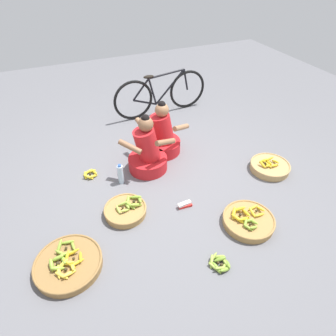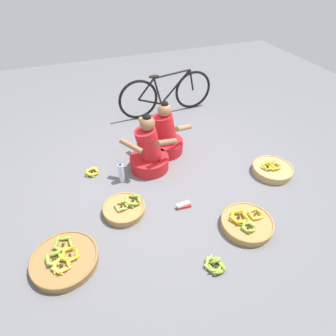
{
  "view_description": "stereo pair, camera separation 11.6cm",
  "coord_description": "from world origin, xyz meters",
  "px_view_note": "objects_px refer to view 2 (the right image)",
  "views": [
    {
      "loc": [
        -1.02,
        -2.58,
        2.46
      ],
      "look_at": [
        0.0,
        -0.2,
        0.35
      ],
      "focal_mm": 30.43,
      "sensor_mm": 36.0,
      "label": 1
    },
    {
      "loc": [
        -0.91,
        -2.63,
        2.46
      ],
      "look_at": [
        0.0,
        -0.2,
        0.35
      ],
      "focal_mm": 30.43,
      "sensor_mm": 36.0,
      "label": 2
    }
  ],
  "objects_px": {
    "banana_basket_front_right": "(247,223)",
    "loose_bananas_front_left": "(215,266)",
    "bicycle_leaning": "(166,94)",
    "water_bottle": "(121,173)",
    "vendor_woman_front": "(149,152)",
    "banana_basket_mid_right": "(65,260)",
    "banana_basket_back_right": "(124,208)",
    "packet_carton_stack": "(184,205)",
    "vendor_woman_behind": "(165,136)",
    "loose_bananas_mid_left": "(92,172)",
    "banana_basket_near_vendor": "(272,169)"
  },
  "relations": [
    {
      "from": "banana_basket_mid_right",
      "to": "water_bottle",
      "type": "distance_m",
      "value": 1.27
    },
    {
      "from": "vendor_woman_behind",
      "to": "packet_carton_stack",
      "type": "height_order",
      "value": "vendor_woman_behind"
    },
    {
      "from": "banana_basket_mid_right",
      "to": "bicycle_leaning",
      "type": "bearing_deg",
      "value": 51.84
    },
    {
      "from": "vendor_woman_behind",
      "to": "bicycle_leaning",
      "type": "distance_m",
      "value": 1.19
    },
    {
      "from": "banana_basket_mid_right",
      "to": "water_bottle",
      "type": "xyz_separation_m",
      "value": [
        0.8,
        0.98,
        0.08
      ]
    },
    {
      "from": "loose_bananas_front_left",
      "to": "banana_basket_front_right",
      "type": "bearing_deg",
      "value": 30.52
    },
    {
      "from": "bicycle_leaning",
      "to": "water_bottle",
      "type": "bearing_deg",
      "value": -127.49
    },
    {
      "from": "banana_basket_back_right",
      "to": "banana_basket_front_right",
      "type": "height_order",
      "value": "banana_basket_back_right"
    },
    {
      "from": "banana_basket_front_right",
      "to": "banana_basket_mid_right",
      "type": "height_order",
      "value": "banana_basket_front_right"
    },
    {
      "from": "banana_basket_front_right",
      "to": "vendor_woman_front",
      "type": "bearing_deg",
      "value": 116.85
    },
    {
      "from": "loose_bananas_mid_left",
      "to": "bicycle_leaning",
      "type": "bearing_deg",
      "value": 39.28
    },
    {
      "from": "vendor_woman_front",
      "to": "banana_basket_front_right",
      "type": "distance_m",
      "value": 1.52
    },
    {
      "from": "banana_basket_front_right",
      "to": "water_bottle",
      "type": "relative_size",
      "value": 2.0
    },
    {
      "from": "water_bottle",
      "to": "bicycle_leaning",
      "type": "bearing_deg",
      "value": 52.51
    },
    {
      "from": "banana_basket_mid_right",
      "to": "packet_carton_stack",
      "type": "distance_m",
      "value": 1.39
    },
    {
      "from": "banana_basket_mid_right",
      "to": "water_bottle",
      "type": "height_order",
      "value": "water_bottle"
    },
    {
      "from": "bicycle_leaning",
      "to": "banana_basket_mid_right",
      "type": "height_order",
      "value": "bicycle_leaning"
    },
    {
      "from": "loose_bananas_front_left",
      "to": "packet_carton_stack",
      "type": "xyz_separation_m",
      "value": [
        0.03,
        0.83,
        0.0
      ]
    },
    {
      "from": "banana_basket_back_right",
      "to": "banana_basket_near_vendor",
      "type": "xyz_separation_m",
      "value": [
        2.01,
        -0.01,
        0.0
      ]
    },
    {
      "from": "bicycle_leaning",
      "to": "banana_basket_front_right",
      "type": "relative_size",
      "value": 3.0
    },
    {
      "from": "vendor_woman_behind",
      "to": "loose_bananas_front_left",
      "type": "bearing_deg",
      "value": -96.04
    },
    {
      "from": "vendor_woman_front",
      "to": "banana_basket_near_vendor",
      "type": "height_order",
      "value": "vendor_woman_front"
    },
    {
      "from": "banana_basket_front_right",
      "to": "banana_basket_near_vendor",
      "type": "relative_size",
      "value": 1.08
    },
    {
      "from": "banana_basket_near_vendor",
      "to": "loose_bananas_mid_left",
      "type": "xyz_separation_m",
      "value": [
        -2.26,
        0.83,
        -0.03
      ]
    },
    {
      "from": "banana_basket_mid_right",
      "to": "loose_bananas_mid_left",
      "type": "distance_m",
      "value": 1.34
    },
    {
      "from": "bicycle_leaning",
      "to": "packet_carton_stack",
      "type": "height_order",
      "value": "bicycle_leaning"
    },
    {
      "from": "water_bottle",
      "to": "packet_carton_stack",
      "type": "height_order",
      "value": "water_bottle"
    },
    {
      "from": "banana_basket_back_right",
      "to": "banana_basket_mid_right",
      "type": "distance_m",
      "value": 0.83
    },
    {
      "from": "banana_basket_mid_right",
      "to": "banana_basket_front_right",
      "type": "bearing_deg",
      "value": -6.92
    },
    {
      "from": "vendor_woman_front",
      "to": "banana_basket_back_right",
      "type": "height_order",
      "value": "vendor_woman_front"
    },
    {
      "from": "bicycle_leaning",
      "to": "loose_bananas_mid_left",
      "type": "height_order",
      "value": "bicycle_leaning"
    },
    {
      "from": "loose_bananas_mid_left",
      "to": "packet_carton_stack",
      "type": "distance_m",
      "value": 1.35
    },
    {
      "from": "banana_basket_back_right",
      "to": "loose_bananas_mid_left",
      "type": "xyz_separation_m",
      "value": [
        -0.25,
        0.82,
        -0.03
      ]
    },
    {
      "from": "loose_bananas_front_left",
      "to": "water_bottle",
      "type": "xyz_separation_m",
      "value": [
        -0.54,
        1.53,
        0.1
      ]
    },
    {
      "from": "bicycle_leaning",
      "to": "loose_bananas_front_left",
      "type": "height_order",
      "value": "bicycle_leaning"
    },
    {
      "from": "bicycle_leaning",
      "to": "banana_basket_front_right",
      "type": "xyz_separation_m",
      "value": [
        -0.08,
        -2.74,
        -0.3
      ]
    },
    {
      "from": "vendor_woman_behind",
      "to": "banana_basket_near_vendor",
      "type": "bearing_deg",
      "value": -39.72
    },
    {
      "from": "water_bottle",
      "to": "packet_carton_stack",
      "type": "distance_m",
      "value": 0.91
    },
    {
      "from": "loose_bananas_mid_left",
      "to": "loose_bananas_front_left",
      "type": "bearing_deg",
      "value": -64.13
    },
    {
      "from": "vendor_woman_front",
      "to": "loose_bananas_front_left",
      "type": "xyz_separation_m",
      "value": [
        0.12,
        -1.67,
        -0.23
      ]
    },
    {
      "from": "banana_basket_back_right",
      "to": "water_bottle",
      "type": "relative_size",
      "value": 1.7
    },
    {
      "from": "loose_bananas_front_left",
      "to": "water_bottle",
      "type": "distance_m",
      "value": 1.63
    },
    {
      "from": "loose_bananas_front_left",
      "to": "packet_carton_stack",
      "type": "height_order",
      "value": "loose_bananas_front_left"
    },
    {
      "from": "vendor_woman_front",
      "to": "packet_carton_stack",
      "type": "bearing_deg",
      "value": -79.79
    },
    {
      "from": "bicycle_leaning",
      "to": "water_bottle",
      "type": "height_order",
      "value": "bicycle_leaning"
    },
    {
      "from": "banana_basket_front_right",
      "to": "water_bottle",
      "type": "bearing_deg",
      "value": 132.06
    },
    {
      "from": "banana_basket_near_vendor",
      "to": "water_bottle",
      "type": "bearing_deg",
      "value": 164.19
    },
    {
      "from": "vendor_woman_behind",
      "to": "banana_basket_mid_right",
      "type": "height_order",
      "value": "vendor_woman_behind"
    },
    {
      "from": "banana_basket_front_right",
      "to": "loose_bananas_front_left",
      "type": "bearing_deg",
      "value": -149.48
    },
    {
      "from": "vendor_woman_front",
      "to": "banana_basket_near_vendor",
      "type": "relative_size",
      "value": 1.55
    }
  ]
}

